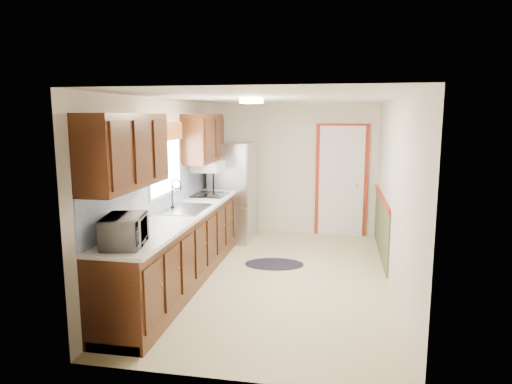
% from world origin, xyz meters
% --- Properties ---
extents(room_shell, '(3.20, 5.20, 2.52)m').
position_xyz_m(room_shell, '(0.00, 0.00, 1.20)').
color(room_shell, '#C6BA8C').
rests_on(room_shell, ground).
extents(kitchen_run, '(0.63, 4.00, 2.20)m').
position_xyz_m(kitchen_run, '(-1.24, -0.29, 0.81)').
color(kitchen_run, '#391B0D').
rests_on(kitchen_run, ground).
extents(back_wall_trim, '(1.12, 2.30, 2.08)m').
position_xyz_m(back_wall_trim, '(0.99, 2.21, 0.89)').
color(back_wall_trim, maroon).
rests_on(back_wall_trim, ground).
extents(ceiling_fixture, '(0.30, 0.30, 0.06)m').
position_xyz_m(ceiling_fixture, '(-0.30, -0.20, 2.36)').
color(ceiling_fixture, '#FFD88C').
rests_on(ceiling_fixture, room_shell).
extents(microwave, '(0.41, 0.59, 0.36)m').
position_xyz_m(microwave, '(-1.20, -1.95, 1.12)').
color(microwave, white).
rests_on(microwave, kitchen_run).
extents(refrigerator, '(0.74, 0.74, 1.72)m').
position_xyz_m(refrigerator, '(-1.02, 1.77, 0.86)').
color(refrigerator, '#B7B7BC').
rests_on(refrigerator, ground).
extents(rug, '(0.93, 0.67, 0.01)m').
position_xyz_m(rug, '(-0.10, 0.54, 0.01)').
color(rug, black).
rests_on(rug, ground).
extents(cooktop, '(0.50, 0.60, 0.02)m').
position_xyz_m(cooktop, '(-1.19, 0.95, 0.95)').
color(cooktop, black).
rests_on(cooktop, kitchen_run).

